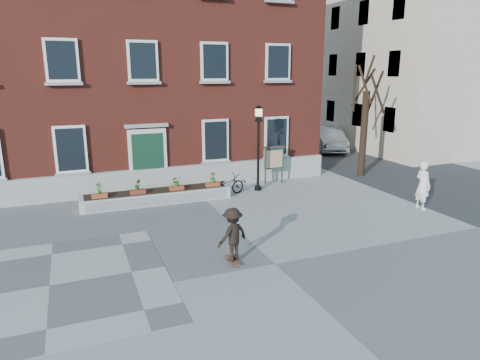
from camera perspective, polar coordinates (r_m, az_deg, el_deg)
name	(u,v)px	position (r m, az deg, el deg)	size (l,w,h in m)	color
ground	(275,264)	(12.57, 4.71, -11.10)	(100.00, 100.00, 0.00)	gray
checker_patch	(49,286)	(12.40, -24.06, -12.74)	(6.00, 6.00, 0.01)	#58585A
bicycle	(226,185)	(18.94, -1.82, -0.69)	(0.64, 1.82, 0.96)	black
parked_car	(329,139)	(30.40, 11.79, 5.38)	(1.71, 4.90, 1.61)	#B9BCBF
bystander	(423,185)	(18.49, 23.19, -0.64)	(0.71, 0.47, 1.96)	white
brick_building	(127,53)	(24.33, -14.89, 16.04)	(18.40, 10.85, 12.60)	maroon
planter_assembly	(157,195)	(18.31, -10.98, -2.04)	(6.20, 1.12, 1.15)	silver
bare_tree	(364,123)	(23.14, 16.26, 7.33)	(1.83, 1.83, 6.16)	black
side_street	(368,50)	(37.84, 16.68, 16.26)	(15.20, 36.00, 14.50)	#39393B
lamp_post	(258,136)	(19.42, 2.48, 5.89)	(0.40, 0.40, 3.93)	black
notice_board	(274,158)	(20.83, 4.57, 2.88)	(1.10, 0.16, 1.87)	#183122
skateboarder	(233,235)	(12.30, -1.00, -7.28)	(1.16, 0.91, 1.65)	brown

